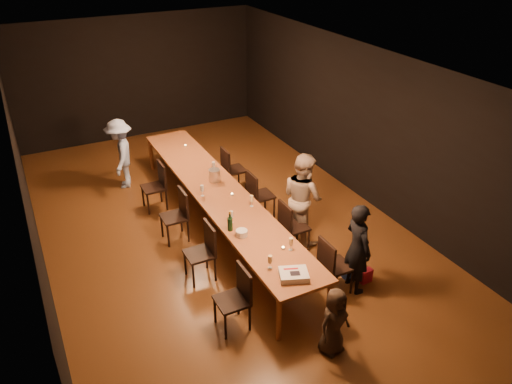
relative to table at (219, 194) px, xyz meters
name	(u,v)px	position (x,y,z in m)	size (l,w,h in m)	color
ground	(220,227)	(0.00, 0.00, -0.70)	(10.00, 10.00, 0.00)	#422710
room_shell	(216,120)	(0.00, 0.00, 1.38)	(6.04, 10.04, 3.02)	black
table	(219,194)	(0.00, 0.00, 0.00)	(0.90, 6.00, 0.75)	#95512B
chair_right_0	(336,265)	(0.85, -2.40, -0.24)	(0.42, 0.42, 0.93)	black
chair_right_1	(294,226)	(0.85, -1.20, -0.24)	(0.42, 0.42, 0.93)	black
chair_right_2	(261,195)	(0.85, 0.00, -0.24)	(0.42, 0.42, 0.93)	black
chair_right_3	(234,169)	(0.85, 1.20, -0.24)	(0.42, 0.42, 0.93)	black
chair_left_0	(232,300)	(-0.85, -2.40, -0.24)	(0.42, 0.42, 0.93)	black
chair_left_1	(199,253)	(-0.85, -1.20, -0.24)	(0.42, 0.42, 0.93)	black
chair_left_2	(174,216)	(-0.85, 0.00, -0.24)	(0.42, 0.42, 0.93)	black
chair_left_3	(153,187)	(-0.85, 1.20, -0.24)	(0.42, 0.42, 0.93)	black
woman_birthday	(358,248)	(1.15, -2.48, 0.03)	(0.53, 0.35, 1.46)	black
woman_tan	(303,197)	(1.15, -0.94, 0.11)	(0.79, 0.61, 1.62)	#C4A993
man_blue	(121,154)	(-1.15, 2.39, 0.03)	(0.95, 0.54, 1.47)	#98B4EA
child	(334,321)	(0.13, -3.38, -0.21)	(0.48, 0.31, 0.98)	#382A1F
gift_bag_red	(366,276)	(1.40, -2.47, -0.59)	(0.19, 0.11, 0.23)	#DA2042
gift_bag_blue	(350,270)	(1.25, -2.26, -0.56)	(0.23, 0.16, 0.29)	#2649A5
birthday_cake	(294,275)	(-0.05, -2.66, 0.09)	(0.47, 0.42, 0.09)	white
plate_stack	(242,233)	(-0.24, -1.45, 0.10)	(0.18, 0.18, 0.10)	white
champagne_bottle	(230,221)	(-0.33, -1.23, 0.22)	(0.08, 0.08, 0.34)	black
ice_bucket	(214,175)	(0.09, 0.39, 0.16)	(0.21, 0.21, 0.23)	silver
wineglass_0	(270,262)	(-0.23, -2.34, 0.15)	(0.06, 0.06, 0.21)	beige
wineglass_1	(291,244)	(0.23, -2.10, 0.15)	(0.06, 0.06, 0.21)	beige
wineglass_2	(231,217)	(-0.22, -1.04, 0.15)	(0.06, 0.06, 0.21)	silver
wineglass_3	(252,201)	(0.29, -0.73, 0.15)	(0.06, 0.06, 0.21)	beige
wineglass_4	(202,191)	(-0.32, -0.03, 0.15)	(0.06, 0.06, 0.21)	silver
wineglass_5	(214,167)	(0.22, 0.74, 0.15)	(0.06, 0.06, 0.21)	silver
tealight_near	(283,248)	(0.15, -2.03, 0.06)	(0.05, 0.05, 0.03)	#B2B7B2
tealight_mid	(232,194)	(0.15, -0.24, 0.06)	(0.05, 0.05, 0.03)	#B2B7B2
tealight_far	(185,146)	(0.15, 2.12, 0.06)	(0.05, 0.05, 0.03)	#B2B7B2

